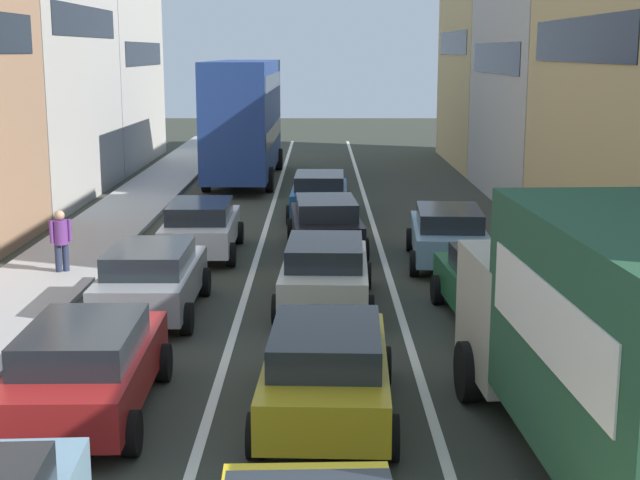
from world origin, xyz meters
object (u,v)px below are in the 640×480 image
(sedan_centre_lane_second, at_px, (326,368))
(sedan_left_lane_fourth, at_px, (201,226))
(pedestrian_mid_sidewalk, at_px, (61,239))
(bus_mid_queue_primary, at_px, (244,115))
(hatchback_centre_lane_third, at_px, (325,271))
(coupe_centre_lane_fourth, at_px, (326,223))
(sedan_centre_lane_fifth, at_px, (320,194))
(wagon_right_lane_far, at_px, (448,234))
(sedan_right_lane_behind_truck, at_px, (496,285))
(wagon_left_lane_second, at_px, (86,366))
(removalist_box_truck, at_px, (618,337))
(sedan_left_lane_third, at_px, (152,278))

(sedan_centre_lane_second, height_order, sedan_left_lane_fourth, same)
(pedestrian_mid_sidewalk, bearing_deg, bus_mid_queue_primary, 139.93)
(hatchback_centre_lane_third, bearing_deg, coupe_centre_lane_fourth, 1.42)
(coupe_centre_lane_fourth, distance_m, bus_mid_queue_primary, 14.60)
(sedan_centre_lane_fifth, height_order, wagon_right_lane_far, same)
(wagon_right_lane_far, bearing_deg, pedestrian_mid_sidewalk, 101.99)
(wagon_right_lane_far, bearing_deg, hatchback_centre_lane_third, 145.51)
(coupe_centre_lane_fourth, distance_m, sedan_right_lane_behind_truck, 7.72)
(coupe_centre_lane_fourth, relative_size, sedan_left_lane_fourth, 1.02)
(sedan_right_lane_behind_truck, bearing_deg, bus_mid_queue_primary, 14.98)
(sedan_left_lane_fourth, xyz_separation_m, sedan_right_lane_behind_truck, (6.80, -6.38, 0.00))
(wagon_left_lane_second, height_order, hatchback_centre_lane_third, same)
(wagon_left_lane_second, distance_m, bus_mid_queue_primary, 25.95)
(sedan_right_lane_behind_truck, distance_m, pedestrian_mid_sidewalk, 10.66)
(wagon_right_lane_far, bearing_deg, removalist_box_truck, -174.69)
(sedan_centre_lane_second, height_order, coupe_centre_lane_fourth, same)
(removalist_box_truck, height_order, sedan_left_lane_third, removalist_box_truck)
(sedan_left_lane_fourth, bearing_deg, wagon_left_lane_second, 177.61)
(sedan_right_lane_behind_truck, relative_size, pedestrian_mid_sidewalk, 2.64)
(wagon_left_lane_second, distance_m, hatchback_centre_lane_third, 7.12)
(coupe_centre_lane_fourth, height_order, sedan_centre_lane_fifth, same)
(hatchback_centre_lane_third, distance_m, sedan_left_lane_third, 3.69)
(removalist_box_truck, distance_m, sedan_left_lane_third, 10.68)
(sedan_right_lane_behind_truck, bearing_deg, sedan_left_lane_fourth, 43.89)
(removalist_box_truck, relative_size, sedan_left_lane_third, 1.82)
(sedan_left_lane_fourth, bearing_deg, removalist_box_truck, -153.73)
(removalist_box_truck, xyz_separation_m, pedestrian_mid_sidewalk, (-10.04, 11.06, -1.03))
(sedan_left_lane_third, bearing_deg, wagon_left_lane_second, -179.99)
(bus_mid_queue_primary, bearing_deg, hatchback_centre_lane_third, -169.78)
(wagon_right_lane_far, height_order, pedestrian_mid_sidewalk, pedestrian_mid_sidewalk)
(wagon_left_lane_second, xyz_separation_m, sedan_right_lane_behind_truck, (7.10, 4.88, 0.00))
(sedan_centre_lane_second, distance_m, pedestrian_mid_sidewalk, 10.98)
(coupe_centre_lane_fourth, height_order, pedestrian_mid_sidewalk, pedestrian_mid_sidewalk)
(sedan_centre_lane_second, distance_m, sedan_left_lane_third, 6.68)
(wagon_left_lane_second, bearing_deg, bus_mid_queue_primary, -1.63)
(wagon_left_lane_second, height_order, bus_mid_queue_primary, bus_mid_queue_primary)
(bus_mid_queue_primary, bearing_deg, wagon_right_lane_far, -156.62)
(removalist_box_truck, distance_m, hatchback_centre_lane_third, 9.18)
(sedan_centre_lane_second, height_order, wagon_left_lane_second, same)
(sedan_centre_lane_fifth, bearing_deg, bus_mid_queue_primary, 21.26)
(sedan_centre_lane_second, xyz_separation_m, sedan_left_lane_fourth, (-3.32, 11.35, 0.00))
(sedan_right_lane_behind_truck, bearing_deg, sedan_centre_lane_fifth, 13.43)
(bus_mid_queue_primary, bearing_deg, sedan_left_lane_fourth, -179.38)
(sedan_right_lane_behind_truck, bearing_deg, pedestrian_mid_sidewalk, 65.46)
(wagon_right_lane_far, xyz_separation_m, pedestrian_mid_sidewalk, (-9.67, -1.42, 0.15))
(coupe_centre_lane_fourth, height_order, sedan_right_lane_behind_truck, same)
(sedan_centre_lane_second, xyz_separation_m, wagon_right_lane_far, (3.24, 10.32, 0.00))
(sedan_left_lane_fourth, bearing_deg, sedan_centre_lane_fifth, -29.66)
(coupe_centre_lane_fourth, bearing_deg, sedan_centre_lane_fifth, -1.60)
(sedan_left_lane_fourth, bearing_deg, wagon_right_lane_far, -99.81)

